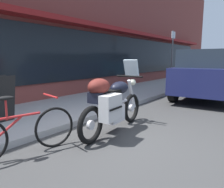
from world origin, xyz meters
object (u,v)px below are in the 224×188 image
object	(u,v)px
touring_motorcycle	(112,102)
parked_bicycle	(21,132)
parked_minivan	(213,73)
parking_sign_pole	(172,54)

from	to	relation	value
touring_motorcycle	parked_bicycle	bearing A→B (deg)	163.18
touring_motorcycle	parked_minivan	world-z (taller)	parked_minivan
touring_motorcycle	parked_minivan	bearing A→B (deg)	-7.03
parking_sign_pole	touring_motorcycle	bearing A→B (deg)	-167.05
touring_motorcycle	parking_sign_pole	xyz separation A→B (m)	(7.16, 1.65, 1.06)
touring_motorcycle	parked_minivan	xyz separation A→B (m)	(5.26, -0.65, 0.30)
touring_motorcycle	parked_minivan	distance (m)	5.31
parking_sign_pole	parked_bicycle	bearing A→B (deg)	-172.35
touring_motorcycle	parked_bicycle	distance (m)	1.66
touring_motorcycle	parking_sign_pole	bearing A→B (deg)	12.95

